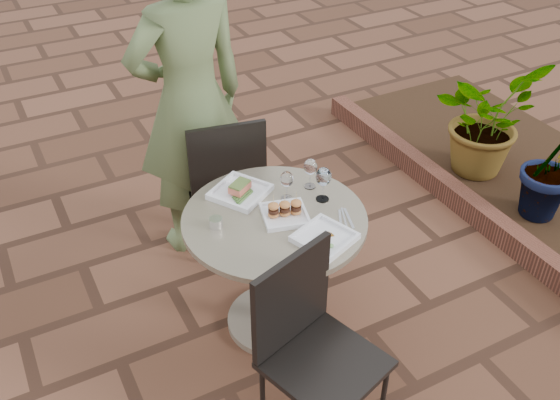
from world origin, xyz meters
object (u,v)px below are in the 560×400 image
cafe_table (275,255)px  chair_near (309,336)px  diner (190,102)px  chair_far (225,175)px  plate_sliders (285,212)px  plate_salmon (240,191)px  plate_tuna (325,237)px

cafe_table → chair_near: bearing=-103.5°
diner → chair_near: bearing=82.6°
chair_far → plate_sliders: chair_far is taller
chair_far → plate_salmon: 0.51m
chair_near → diner: 1.54m
plate_tuna → chair_near: bearing=-128.6°
diner → plate_tuna: diner is taller
chair_near → plate_tuna: bearing=33.4°
chair_far → chair_near: size_ratio=1.00×
diner → plate_tuna: size_ratio=6.27×
cafe_table → plate_salmon: size_ratio=2.58×
chair_near → plate_tuna: size_ratio=3.03×
chair_far → plate_salmon: (-0.10, -0.46, 0.20)m
cafe_table → plate_tuna: 0.39m
chair_far → plate_tuna: bearing=105.2°
chair_far → diner: size_ratio=0.48×
cafe_table → diner: diner is taller
cafe_table → chair_near: (-0.14, -0.60, 0.07)m
plate_salmon → chair_near: bearing=-95.1°
chair_near → plate_sliders: (0.19, 0.57, 0.21)m
cafe_table → plate_sliders: bearing=-27.1°
chair_far → plate_salmon: chair_far is taller
plate_tuna → plate_sliders: bearing=108.3°
cafe_table → chair_far: chair_far is taller
diner → plate_salmon: size_ratio=5.53×
plate_tuna → diner: bearing=99.8°
chair_near → plate_sliders: 0.64m
chair_near → plate_salmon: 0.87m
cafe_table → chair_far: (0.04, 0.70, 0.07)m
chair_near → plate_tuna: (0.27, 0.33, 0.20)m
plate_salmon → plate_tuna: bearing=-69.3°
plate_salmon → plate_sliders: (0.11, -0.27, 0.01)m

